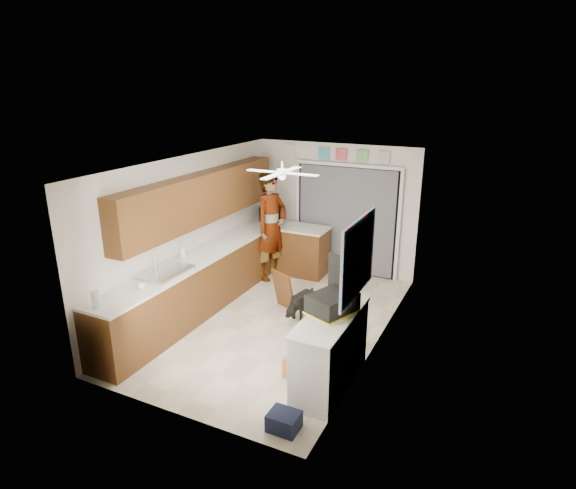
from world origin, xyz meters
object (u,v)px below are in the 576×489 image
(soap_bottle, at_px, (183,251))
(microwave, at_px, (271,212))
(suitcase, at_px, (332,303))
(navy_crate, at_px, (284,421))
(cardboard_box, at_px, (304,367))
(man, at_px, (271,227))
(cup, at_px, (141,285))
(dog, at_px, (303,304))
(paper_towel_roll, at_px, (96,299))

(soap_bottle, bearing_deg, microwave, 86.02)
(suitcase, relative_size, navy_crate, 1.67)
(soap_bottle, bearing_deg, cardboard_box, -18.60)
(cardboard_box, xyz_separation_m, man, (-1.90, 2.76, 0.88))
(suitcase, height_order, cardboard_box, suitcase)
(cup, bearing_deg, man, 83.62)
(cardboard_box, xyz_separation_m, dog, (-0.70, 1.52, 0.09))
(cup, relative_size, cardboard_box, 0.25)
(cardboard_box, distance_m, dog, 1.68)
(cup, height_order, paper_towel_roll, paper_towel_roll)
(soap_bottle, xyz_separation_m, suitcase, (2.78, -0.72, -0.01))
(microwave, bearing_deg, cup, 165.80)
(cup, distance_m, navy_crate, 2.69)
(soap_bottle, distance_m, paper_towel_roll, 1.87)
(microwave, distance_m, soap_bottle, 2.64)
(soap_bottle, height_order, cardboard_box, soap_bottle)
(cup, height_order, dog, cup)
(cardboard_box, bearing_deg, dog, 114.57)
(soap_bottle, xyz_separation_m, cardboard_box, (2.46, -0.83, -0.93))
(suitcase, bearing_deg, navy_crate, -73.78)
(navy_crate, relative_size, man, 0.16)
(cup, relative_size, paper_towel_roll, 0.50)
(paper_towel_roll, bearing_deg, microwave, 89.16)
(cup, distance_m, paper_towel_roll, 0.69)
(microwave, bearing_deg, paper_towel_roll, 164.55)
(soap_bottle, height_order, cup, soap_bottle)
(paper_towel_roll, xyz_separation_m, cardboard_box, (2.34, 1.04, -0.91))
(cardboard_box, xyz_separation_m, navy_crate, (0.21, -0.99, -0.04))
(microwave, bearing_deg, cardboard_box, -161.28)
(microwave, relative_size, suitcase, 0.95)
(suitcase, bearing_deg, soap_bottle, -172.53)
(microwave, xyz_separation_m, man, (0.38, -0.70, -0.07))
(suitcase, distance_m, man, 3.46)
(navy_crate, bearing_deg, cup, 165.55)
(cardboard_box, distance_m, man, 3.46)
(dog, bearing_deg, cup, -118.53)
(navy_crate, bearing_deg, microwave, 119.18)
(dog, bearing_deg, man, 145.24)
(paper_towel_roll, relative_size, man, 0.11)
(suitcase, relative_size, cardboard_box, 1.26)
(microwave, height_order, suitcase, microwave)
(man, bearing_deg, paper_towel_roll, -173.44)
(soap_bottle, bearing_deg, navy_crate, -34.26)
(soap_bottle, bearing_deg, paper_towel_roll, -86.41)
(microwave, xyz_separation_m, dog, (1.58, -1.94, -0.86))
(microwave, distance_m, cardboard_box, 4.25)
(paper_towel_roll, height_order, cardboard_box, paper_towel_roll)
(cup, relative_size, navy_crate, 0.33)
(paper_towel_roll, distance_m, cardboard_box, 2.72)
(microwave, relative_size, soap_bottle, 2.03)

